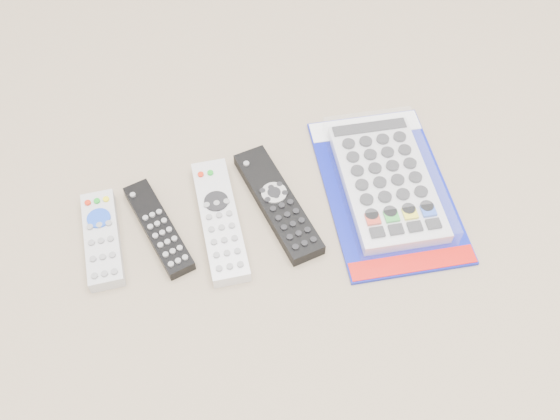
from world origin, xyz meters
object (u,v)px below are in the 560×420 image
object	(u,v)px
remote_slim_black	(159,228)
jumbo_remote_packaged	(387,181)
remote_small_grey	(102,239)
remote_large_black	(278,203)
remote_silver_dvd	(220,220)

from	to	relation	value
remote_slim_black	jumbo_remote_packaged	size ratio (longest dim) A/B	0.53
remote_small_grey	jumbo_remote_packaged	distance (m)	0.42
remote_slim_black	remote_large_black	size ratio (longest dim) A/B	0.82
remote_silver_dvd	remote_slim_black	bearing A→B (deg)	175.32
remote_slim_black	remote_large_black	distance (m)	0.17
remote_slim_black	remote_silver_dvd	distance (m)	0.09
remote_slim_black	jumbo_remote_packaged	distance (m)	0.34
remote_small_grey	remote_silver_dvd	distance (m)	0.17
remote_small_grey	remote_large_black	xyz separation A→B (m)	(0.25, -0.03, -0.00)
remote_small_grey	jumbo_remote_packaged	xyz separation A→B (m)	(0.41, -0.05, 0.01)
remote_slim_black	remote_large_black	bearing A→B (deg)	-15.87
remote_small_grey	remote_slim_black	bearing A→B (deg)	0.18
remote_silver_dvd	remote_large_black	bearing A→B (deg)	7.42
remote_small_grey	remote_large_black	bearing A→B (deg)	-0.02
jumbo_remote_packaged	remote_large_black	bearing A→B (deg)	-177.45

